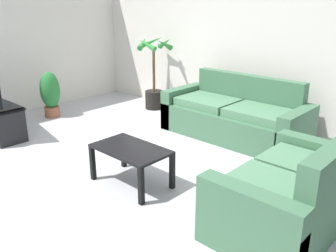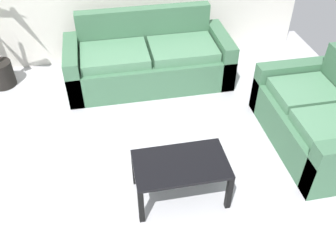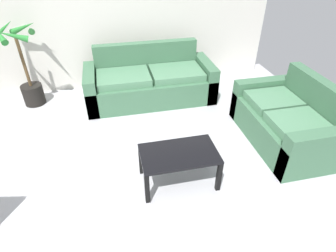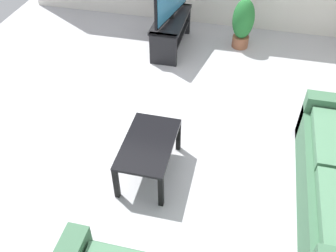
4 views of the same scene
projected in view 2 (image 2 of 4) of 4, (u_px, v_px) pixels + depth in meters
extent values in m
plane|color=#B2B2B7|center=(118.00, 224.00, 3.37)|extent=(6.60, 6.60, 0.00)
cube|color=#3F6B4C|center=(149.00, 68.00, 5.01)|extent=(2.15, 0.90, 0.42)
cube|color=#3F6B4C|center=(144.00, 25.00, 4.99)|extent=(1.79, 0.16, 0.48)
cube|color=#3F6B4C|center=(74.00, 69.00, 4.80)|extent=(0.18, 0.90, 0.62)
cube|color=#3F6B4C|center=(220.00, 55.00, 5.08)|extent=(0.18, 0.90, 0.62)
cube|color=#4F7F5D|center=(114.00, 56.00, 4.73)|extent=(0.85, 0.66, 0.12)
cube|color=#4F7F5D|center=(183.00, 49.00, 4.86)|extent=(0.85, 0.66, 0.12)
cube|color=#3F6B4C|center=(315.00, 127.00, 4.08)|extent=(0.90, 1.55, 0.42)
cube|color=#3F6B4C|center=(290.00, 85.00, 4.52)|extent=(0.90, 0.18, 0.62)
cube|color=#4F7F5D|center=(332.00, 126.00, 3.67)|extent=(0.66, 0.56, 0.12)
cube|color=#4F7F5D|center=(304.00, 92.00, 4.12)|extent=(0.66, 0.56, 0.12)
cube|color=black|center=(181.00, 164.00, 3.36)|extent=(0.86, 0.52, 0.03)
cube|color=black|center=(141.00, 206.00, 3.27)|extent=(0.05, 0.05, 0.41)
cube|color=black|center=(229.00, 193.00, 3.39)|extent=(0.05, 0.05, 0.41)
cube|color=black|center=(135.00, 168.00, 3.62)|extent=(0.05, 0.05, 0.41)
cube|color=black|center=(215.00, 157.00, 3.73)|extent=(0.05, 0.05, 0.41)
cylinder|color=black|center=(1.00, 74.00, 4.97)|extent=(0.34, 0.34, 0.34)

